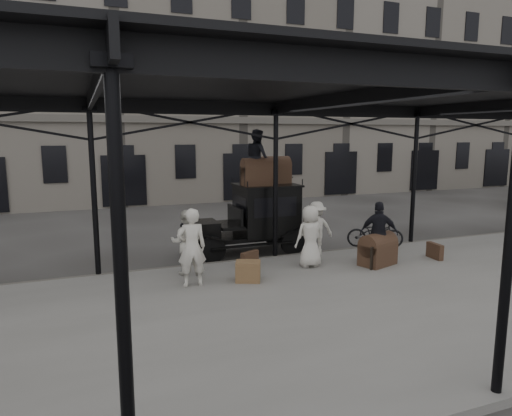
{
  "coord_description": "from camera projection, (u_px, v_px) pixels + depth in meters",
  "views": [
    {
      "loc": [
        -5.31,
        -10.11,
        3.73
      ],
      "look_at": [
        -0.77,
        1.6,
        1.7
      ],
      "focal_mm": 32.0,
      "sensor_mm": 36.0,
      "label": 1
    }
  ],
  "objects": [
    {
      "name": "wicker_hamper",
      "position": [
        248.0,
        271.0,
        11.22
      ],
      "size": [
        0.73,
        0.65,
        0.5
      ],
      "primitive_type": "cube",
      "rotation": [
        0.0,
        0.0,
        -0.41
      ],
      "color": "#8B5E40",
      "rests_on": "platform"
    },
    {
      "name": "porter_official",
      "position": [
        379.0,
        233.0,
        12.6
      ],
      "size": [
        1.11,
        0.88,
        1.76
      ],
      "primitive_type": "imported",
      "rotation": [
        0.0,
        0.0,
        2.64
      ],
      "color": "black",
      "rests_on": "platform"
    },
    {
      "name": "canopy",
      "position": [
        348.0,
        92.0,
        9.48
      ],
      "size": [
        22.5,
        9.0,
        4.74
      ],
      "color": "black",
      "rests_on": "ground"
    },
    {
      "name": "taxi",
      "position": [
        257.0,
        215.0,
        14.42
      ],
      "size": [
        3.65,
        1.55,
        2.18
      ],
      "color": "black",
      "rests_on": "ground"
    },
    {
      "name": "bicycle",
      "position": [
        375.0,
        233.0,
        14.57
      ],
      "size": [
        1.84,
        1.38,
        0.92
      ],
      "primitive_type": "imported",
      "rotation": [
        0.0,
        0.0,
        1.07
      ],
      "color": "black",
      "rests_on": "platform"
    },
    {
      "name": "porter_right",
      "position": [
        316.0,
        228.0,
        13.63
      ],
      "size": [
        1.1,
        0.71,
        1.61
      ],
      "primitive_type": "imported",
      "rotation": [
        0.0,
        0.0,
        3.03
      ],
      "color": "beige",
      "rests_on": "platform"
    },
    {
      "name": "steamer_trunk_platform",
      "position": [
        378.0,
        252.0,
        12.62
      ],
      "size": [
        1.17,
        0.92,
        0.75
      ],
      "primitive_type": null,
      "rotation": [
        0.0,
        0.0,
        0.33
      ],
      "color": "#472E21",
      "rests_on": "platform"
    },
    {
      "name": "steamer_trunk_roof_near",
      "position": [
        258.0,
        174.0,
        13.95
      ],
      "size": [
        0.98,
        0.62,
        0.7
      ],
      "primitive_type": null,
      "rotation": [
        0.0,
        0.0,
        -0.04
      ],
      "color": "#472E21",
      "rests_on": "taxi"
    },
    {
      "name": "building_frontage",
      "position": [
        169.0,
        79.0,
        27.24
      ],
      "size": [
        64.0,
        8.0,
        14.0
      ],
      "primitive_type": "cube",
      "color": "slate",
      "rests_on": "ground"
    },
    {
      "name": "porter_roof",
      "position": [
        257.0,
        157.0,
        14.03
      ],
      "size": [
        0.71,
        0.88,
        1.71
      ],
      "primitive_type": "imported",
      "rotation": [
        0.0,
        0.0,
        1.65
      ],
      "color": "black",
      "rests_on": "taxi"
    },
    {
      "name": "suitcase_upright",
      "position": [
        435.0,
        251.0,
        13.27
      ],
      "size": [
        0.19,
        0.61,
        0.45
      ],
      "primitive_type": "cube",
      "rotation": [
        0.0,
        0.0,
        -0.07
      ],
      "color": "#472E21",
      "rests_on": "platform"
    },
    {
      "name": "ground",
      "position": [
        306.0,
        280.0,
        11.79
      ],
      "size": [
        120.0,
        120.0,
        0.0
      ],
      "primitive_type": "plane",
      "color": "#383533",
      "rests_on": "ground"
    },
    {
      "name": "platform",
      "position": [
        348.0,
        304.0,
        9.94
      ],
      "size": [
        28.0,
        8.0,
        0.15
      ],
      "primitive_type": "cube",
      "color": "slate",
      "rests_on": "ground"
    },
    {
      "name": "porter_midleft",
      "position": [
        186.0,
        242.0,
        11.71
      ],
      "size": [
        0.99,
        0.89,
        1.69
      ],
      "primitive_type": "imported",
      "rotation": [
        0.0,
        0.0,
        2.78
      ],
      "color": "beige",
      "rests_on": "platform"
    },
    {
      "name": "steamer_trunk_roof_far",
      "position": [
        274.0,
        172.0,
        14.63
      ],
      "size": [
        1.0,
        0.64,
        0.72
      ],
      "primitive_type": null,
      "rotation": [
        0.0,
        0.0,
        0.04
      ],
      "color": "#472E21",
      "rests_on": "taxi"
    },
    {
      "name": "porter_centre",
      "position": [
        310.0,
        236.0,
        12.4
      ],
      "size": [
        0.83,
        0.54,
        1.69
      ],
      "primitive_type": "imported",
      "rotation": [
        0.0,
        0.0,
        3.13
      ],
      "color": "beige",
      "rests_on": "platform"
    },
    {
      "name": "porter_left",
      "position": [
        192.0,
        247.0,
        10.78
      ],
      "size": [
        0.71,
        0.48,
        1.88
      ],
      "primitive_type": "imported",
      "rotation": [
        0.0,
        0.0,
        3.09
      ],
      "color": "silver",
      "rests_on": "platform"
    },
    {
      "name": "suitcase_flat",
      "position": [
        250.0,
        259.0,
        12.56
      ],
      "size": [
        0.6,
        0.41,
        0.4
      ],
      "primitive_type": "cube",
      "rotation": [
        0.0,
        0.0,
        0.49
      ],
      "color": "#472E21",
      "rests_on": "platform"
    }
  ]
}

